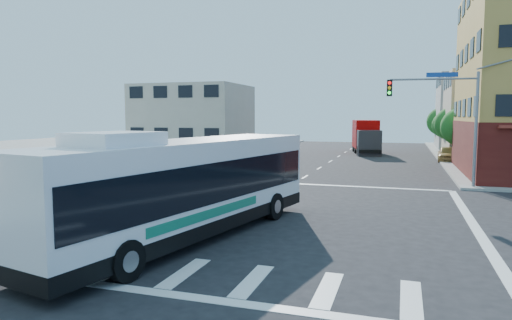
% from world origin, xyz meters
% --- Properties ---
extents(ground, '(120.00, 120.00, 0.00)m').
position_xyz_m(ground, '(0.00, 0.00, 0.00)').
color(ground, black).
rests_on(ground, ground).
extents(sidewalk_nw, '(50.00, 50.00, 0.15)m').
position_xyz_m(sidewalk_nw, '(-35.00, 35.00, 0.07)').
color(sidewalk_nw, gray).
rests_on(sidewalk_nw, ground).
extents(building_east_near, '(12.06, 10.06, 9.00)m').
position_xyz_m(building_east_near, '(16.98, 33.98, 4.51)').
color(building_east_near, tan).
rests_on(building_east_near, ground).
extents(building_east_far, '(12.06, 10.06, 10.00)m').
position_xyz_m(building_east_far, '(16.98, 47.98, 5.01)').
color(building_east_far, '#A1A09C').
rests_on(building_east_far, ground).
extents(building_west, '(12.06, 10.06, 8.00)m').
position_xyz_m(building_west, '(-17.02, 29.98, 4.01)').
color(building_west, beige).
rests_on(building_west, ground).
extents(signal_mast_ne, '(7.91, 1.13, 8.07)m').
position_xyz_m(signal_mast_ne, '(9.08, 10.62, 4.98)').
color(signal_mast_ne, slate).
rests_on(signal_mast_ne, ground).
extents(street_tree_a, '(3.60, 3.60, 5.53)m').
position_xyz_m(street_tree_a, '(11.90, 27.92, 3.59)').
color(street_tree_a, '#342413').
rests_on(street_tree_a, ground).
extents(street_tree_b, '(3.80, 3.80, 5.79)m').
position_xyz_m(street_tree_b, '(11.90, 35.92, 3.75)').
color(street_tree_b, '#342413').
rests_on(street_tree_b, ground).
extents(street_tree_c, '(3.40, 3.40, 5.29)m').
position_xyz_m(street_tree_c, '(11.90, 43.92, 3.46)').
color(street_tree_c, '#342413').
rests_on(street_tree_c, ground).
extents(street_tree_d, '(4.00, 4.00, 6.03)m').
position_xyz_m(street_tree_d, '(11.90, 51.92, 3.88)').
color(street_tree_d, '#342413').
rests_on(street_tree_d, ground).
extents(transit_bus, '(5.46, 13.49, 3.91)m').
position_xyz_m(transit_bus, '(-0.57, -4.71, 1.91)').
color(transit_bus, black).
rests_on(transit_bus, ground).
extents(box_truck, '(4.05, 9.04, 3.93)m').
position_xyz_m(box_truck, '(2.50, 35.83, 1.90)').
color(box_truck, '#25262A').
rests_on(box_truck, ground).
extents(parked_car, '(1.99, 4.45, 1.49)m').
position_xyz_m(parked_car, '(10.79, 28.35, 0.74)').
color(parked_car, tan).
rests_on(parked_car, ground).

